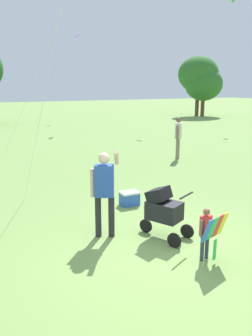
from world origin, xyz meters
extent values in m
plane|color=#75994C|center=(0.00, 0.00, 0.00)|extent=(120.00, 120.00, 0.00)
cylinder|color=brown|center=(18.85, 22.59, 1.18)|extent=(0.36, 0.36, 2.36)
ellipsoid|color=#2D6628|center=(18.85, 22.59, 3.95)|extent=(3.99, 3.59, 3.39)
cylinder|color=brown|center=(19.15, 22.10, 0.77)|extent=(0.36, 0.36, 1.55)
ellipsoid|color=#2D6628|center=(19.15, 22.10, 3.04)|extent=(3.73, 3.36, 3.17)
cylinder|color=#33384C|center=(0.42, -0.48, 0.23)|extent=(0.07, 0.07, 0.46)
cylinder|color=#33384C|center=(0.29, -0.52, 0.23)|extent=(0.07, 0.07, 0.46)
cube|color=red|center=(0.36, -0.50, 0.63)|extent=(0.23, 0.17, 0.34)
cylinder|color=brown|center=(0.48, -0.46, 0.60)|extent=(0.05, 0.05, 0.30)
cylinder|color=brown|center=(0.24, -0.53, 0.60)|extent=(0.05, 0.05, 0.30)
sphere|color=brown|center=(0.36, -0.50, 0.87)|extent=(0.12, 0.12, 0.12)
cube|color=yellow|center=(0.62, -0.61, 0.65)|extent=(0.18, 0.19, 0.42)
cube|color=red|center=(0.48, -0.65, 0.65)|extent=(0.18, 0.19, 0.42)
cube|color=green|center=(0.33, -0.69, 0.65)|extent=(0.18, 0.19, 0.42)
cube|color=blue|center=(0.19, -0.73, 0.65)|extent=(0.18, 0.19, 0.42)
cube|color=green|center=(0.41, -0.69, 0.25)|extent=(0.08, 0.03, 0.36)
cylinder|color=#232328|center=(-0.88, 1.22, 0.42)|extent=(0.12, 0.12, 0.83)
cylinder|color=#232328|center=(-0.65, 1.10, 0.42)|extent=(0.12, 0.12, 0.83)
cube|color=#284CA8|center=(-0.77, 1.16, 1.15)|extent=(0.43, 0.37, 0.63)
cylinder|color=beige|center=(-0.97, 1.27, 1.10)|extent=(0.09, 0.09, 0.56)
cylinder|color=beige|center=(-0.50, 1.17, 1.58)|extent=(0.32, 0.49, 0.39)
sphere|color=beige|center=(-0.77, 1.16, 1.59)|extent=(0.22, 0.22, 0.22)
cylinder|color=black|center=(0.05, 0.95, 0.14)|extent=(0.16, 0.27, 0.28)
cylinder|color=black|center=(0.16, 0.11, 0.14)|extent=(0.16, 0.27, 0.28)
cylinder|color=black|center=(0.63, 0.34, 0.14)|extent=(0.16, 0.27, 0.28)
cube|color=black|center=(0.23, 0.57, 0.56)|extent=(0.67, 0.77, 0.36)
cube|color=black|center=(0.17, 0.68, 0.86)|extent=(0.56, 0.55, 0.35)
cylinder|color=black|center=(0.43, 0.15, 0.96)|extent=(0.45, 0.24, 0.04)
cylinder|color=silver|center=(-1.11, 2.76, 3.91)|extent=(1.20, 2.91, 7.83)
cylinder|color=silver|center=(-1.12, 6.09, 2.40)|extent=(1.53, 3.12, 4.81)
cube|color=green|center=(15.52, 15.06, 8.71)|extent=(0.36, 0.21, 0.32)
cube|color=purple|center=(7.58, 25.09, 7.03)|extent=(0.35, 0.37, 0.26)
cylinder|color=#7F705B|center=(4.88, 6.54, 0.41)|extent=(0.12, 0.12, 0.83)
cylinder|color=#7F705B|center=(5.06, 6.73, 0.41)|extent=(0.12, 0.12, 0.83)
cube|color=silver|center=(4.97, 6.63, 1.14)|extent=(0.41, 0.42, 0.62)
cylinder|color=brown|center=(4.81, 6.47, 1.10)|extent=(0.09, 0.09, 0.55)
cylinder|color=brown|center=(5.12, 6.80, 1.10)|extent=(0.09, 0.09, 0.55)
sphere|color=brown|center=(4.97, 6.63, 1.58)|extent=(0.21, 0.21, 0.21)
cube|color=#2D5BB7|center=(0.55, 2.57, 0.15)|extent=(0.44, 0.32, 0.30)
cube|color=white|center=(0.55, 2.57, 0.33)|extent=(0.45, 0.33, 0.05)
camera|label=1|loc=(-3.40, -4.73, 2.93)|focal=37.25mm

